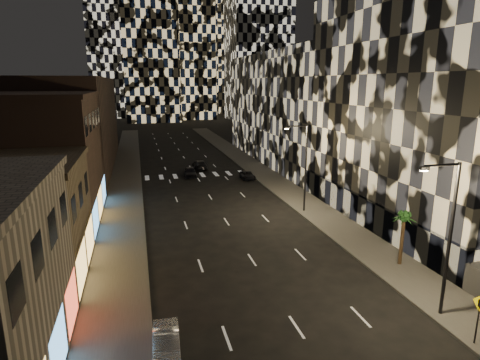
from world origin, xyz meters
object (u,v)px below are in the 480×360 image
car_dark_oncoming (200,165)px  palm_tree (404,221)px  streetlight_far (304,162)px  streetlight_near (447,230)px  car_silver_parked (166,343)px  ped_sign (479,311)px  car_dark_rightlane (247,175)px  car_dark_midlane (190,172)px

car_dark_oncoming → palm_tree: (9.10, -37.75, 2.81)m
streetlight_far → car_dark_oncoming: size_ratio=1.85×
car_dark_oncoming → streetlight_near: bearing=99.9°
car_silver_parked → palm_tree: 18.76m
car_dark_oncoming → ped_sign: 47.42m
car_dark_rightlane → car_silver_parked: bearing=-107.9°
car_dark_midlane → palm_tree: bearing=-67.8°
streetlight_near → streetlight_far: size_ratio=1.00×
streetlight_near → car_dark_oncoming: streetlight_near is taller
car_dark_oncoming → streetlight_far: bearing=107.1°
car_dark_oncoming → car_dark_rightlane: size_ratio=1.27×
car_silver_parked → palm_tree: bearing=21.2°
car_dark_rightlane → ped_sign: 38.66m
streetlight_far → palm_tree: (2.03, -13.69, -1.83)m
streetlight_far → car_dark_midlane: bearing=115.8°
ped_sign → palm_tree: bearing=79.6°
car_dark_midlane → palm_tree: (11.27, -32.83, 2.81)m
car_dark_oncoming → ped_sign: size_ratio=1.78×
streetlight_far → car_silver_parked: streetlight_far is taller
car_dark_rightlane → streetlight_far: bearing=-80.6°
car_dark_oncoming → ped_sign: ped_sign is taller
palm_tree → car_silver_parked: bearing=-161.6°
streetlight_near → car_silver_parked: size_ratio=2.41×
car_dark_oncoming → car_dark_rightlane: car_dark_oncoming is taller
car_dark_midlane → palm_tree: size_ratio=1.02×
ped_sign → car_dark_oncoming: bearing=101.0°
car_dark_midlane → palm_tree: 34.83m
streetlight_far → car_silver_parked: bearing=-128.5°
streetlight_near → car_silver_parked: (-15.55, 0.47, -4.74)m
ped_sign → streetlight_near: bearing=91.3°
streetlight_far → car_dark_oncoming: 25.51m
streetlight_far → car_dark_rightlane: 16.58m
streetlight_far → car_dark_rightlane: (-1.58, 15.79, -4.82)m
streetlight_near → palm_tree: bearing=72.2°
car_dark_midlane → car_dark_rightlane: 8.36m
car_silver_parked → ped_sign: 15.90m
car_dark_oncoming → car_dark_rightlane: 9.94m
streetlight_near → streetlight_far: bearing=90.0°
car_silver_parked → ped_sign: bearing=-9.1°
streetlight_near → car_dark_midlane: 40.49m
streetlight_far → car_dark_midlane: (-9.24, 19.15, -4.65)m
car_dark_midlane → palm_tree: palm_tree is taller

